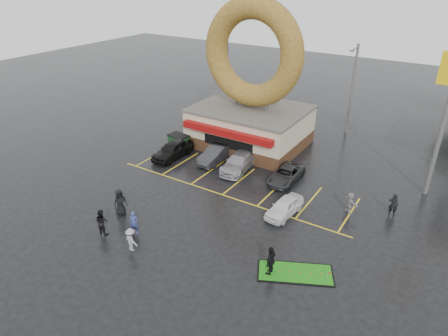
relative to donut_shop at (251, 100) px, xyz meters
The scene contains 18 objects.
ground 14.04m from the donut_shop, 76.98° to the right, with size 120.00×120.00×0.00m, color black.
donut_shop is the anchor object (origin of this frame).
streetlight_left 9.87m from the donut_shop, 135.22° to the left, with size 0.40×2.21×9.00m.
streetlight_mid 10.59m from the donut_shop, 48.62° to the left, with size 0.40×2.21×9.00m.
car_black 8.60m from the donut_shop, 123.85° to the right, with size 1.82×4.53×1.54m, color black.
car_dgrey 6.26m from the donut_shop, 97.09° to the right, with size 1.49×4.27×1.41m, color #292A2C.
car_silver 6.73m from the donut_shop, 70.32° to the right, with size 1.94×4.77×1.38m, color #9B9B9F.
car_grey 8.80m from the donut_shop, 39.00° to the right, with size 1.93×4.20×1.17m, color #2A2B2D.
car_white 13.04m from the donut_shop, 49.48° to the right, with size 1.44×3.57×1.22m, color white.
person_blue 17.15m from the donut_shop, 87.17° to the right, with size 0.59×0.39×1.62m, color navy.
person_blackjkt 18.22m from the donut_shop, 93.01° to the right, with size 0.87×0.68×1.78m, color black.
person_hoodie 18.58m from the donut_shop, 83.99° to the right, with size 1.01×0.58×1.56m, color gray.
person_bystander 16.09m from the donut_shop, 95.54° to the right, with size 0.96×0.63×1.97m, color black.
person_cameraman 18.73m from the donut_shop, 57.04° to the right, with size 1.09×0.46×1.87m, color black.
person_walker_near 14.14m from the donut_shop, 29.79° to the right, with size 1.48×0.47×1.60m, color #939396.
person_walker_far 15.90m from the donut_shop, 20.73° to the right, with size 0.62×0.40×1.69m, color black.
dumpster 7.85m from the donut_shop, 138.15° to the right, with size 1.80×1.20×1.30m, color #194321.
putting_green 18.94m from the donut_shop, 52.55° to the right, with size 4.67×3.55×0.54m.
Camera 1 is at (14.19, -18.57, 15.70)m, focal length 32.00 mm.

